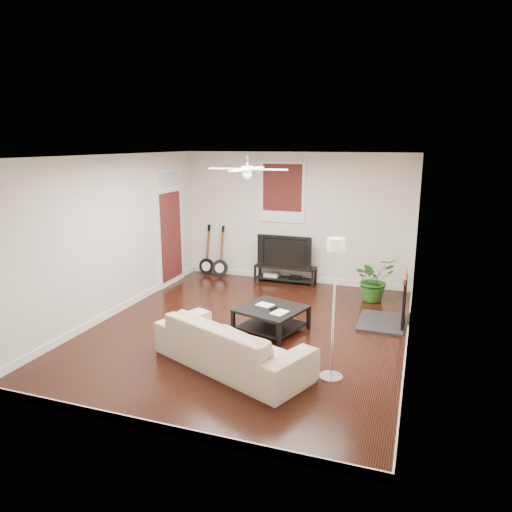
{
  "coord_description": "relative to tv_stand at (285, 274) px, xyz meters",
  "views": [
    {
      "loc": [
        2.54,
        -6.85,
        3.0
      ],
      "look_at": [
        0.0,
        0.4,
        1.15
      ],
      "focal_mm": 33.3,
      "sensor_mm": 36.0,
      "label": 1
    }
  ],
  "objects": [
    {
      "name": "room",
      "position": [
        0.16,
        -2.78,
        1.21
      ],
      "size": [
        5.01,
        6.01,
        2.81
      ],
      "color": "black",
      "rests_on": "ground"
    },
    {
      "name": "brick_accent",
      "position": [
        2.65,
        -1.78,
        1.21
      ],
      "size": [
        0.02,
        2.2,
        2.8
      ],
      "primitive_type": "cube",
      "color": "#984F31",
      "rests_on": "floor"
    },
    {
      "name": "fireplace",
      "position": [
        2.36,
        -1.78,
        0.27
      ],
      "size": [
        0.8,
        1.1,
        0.92
      ],
      "primitive_type": "cube",
      "color": "black",
      "rests_on": "floor"
    },
    {
      "name": "window_back",
      "position": [
        -0.14,
        0.19,
        1.76
      ],
      "size": [
        1.0,
        0.06,
        1.3
      ],
      "primitive_type": "cube",
      "color": "#37100F",
      "rests_on": "wall_back"
    },
    {
      "name": "door_left",
      "position": [
        -2.3,
        -0.88,
        1.06
      ],
      "size": [
        0.08,
        1.0,
        2.5
      ],
      "primitive_type": "cube",
      "color": "white",
      "rests_on": "wall_left"
    },
    {
      "name": "tv_stand",
      "position": [
        0.0,
        0.0,
        0.0
      ],
      "size": [
        1.33,
        0.36,
        0.37
      ],
      "primitive_type": "cube",
      "color": "black",
      "rests_on": "floor"
    },
    {
      "name": "tv",
      "position": [
        -0.0,
        0.02,
        0.53
      ],
      "size": [
        1.19,
        0.16,
        0.69
      ],
      "primitive_type": "imported",
      "color": "black",
      "rests_on": "tv_stand"
    },
    {
      "name": "coffee_table",
      "position": [
        0.54,
        -2.71,
        0.01
      ],
      "size": [
        1.17,
        1.17,
        0.39
      ],
      "primitive_type": "cube",
      "rotation": [
        0.0,
        0.0,
        -0.29
      ],
      "color": "black",
      "rests_on": "floor"
    },
    {
      "name": "sofa",
      "position": [
        0.41,
        -4.08,
        0.15
      ],
      "size": [
        2.46,
        1.72,
        0.67
      ],
      "primitive_type": "imported",
      "rotation": [
        0.0,
        0.0,
        2.74
      ],
      "color": "tan",
      "rests_on": "floor"
    },
    {
      "name": "floor_lamp",
      "position": [
        1.76,
        -3.98,
        0.75
      ],
      "size": [
        0.4,
        0.4,
        1.87
      ],
      "primitive_type": null,
      "rotation": [
        0.0,
        0.0,
        -0.4
      ],
      "color": "silver",
      "rests_on": "floor"
    },
    {
      "name": "potted_plant",
      "position": [
        1.94,
        -0.59,
        0.24
      ],
      "size": [
        1.02,
        1.02,
        0.86
      ],
      "primitive_type": "imported",
      "rotation": [
        0.0,
        0.0,
        0.77
      ],
      "color": "#245D1A",
      "rests_on": "floor"
    },
    {
      "name": "guitar_left",
      "position": [
        -1.87,
        -0.03,
        0.4
      ],
      "size": [
        0.37,
        0.27,
        1.18
      ],
      "primitive_type": null,
      "rotation": [
        0.0,
        0.0,
        -0.04
      ],
      "color": "black",
      "rests_on": "floor"
    },
    {
      "name": "guitar_right",
      "position": [
        -1.52,
        -0.06,
        0.4
      ],
      "size": [
        0.38,
        0.28,
        1.18
      ],
      "primitive_type": null,
      "rotation": [
        0.0,
        0.0,
        0.07
      ],
      "color": "black",
      "rests_on": "floor"
    },
    {
      "name": "ceiling_fan",
      "position": [
        0.16,
        -2.78,
        2.41
      ],
      "size": [
        1.24,
        1.24,
        0.32
      ],
      "primitive_type": null,
      "color": "white",
      "rests_on": "ceiling"
    }
  ]
}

